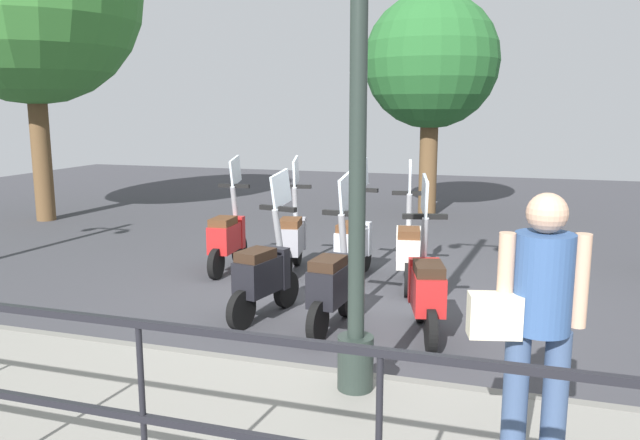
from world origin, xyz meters
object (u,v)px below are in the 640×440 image
(scooter_near_1, at_px, (333,282))
(scooter_near_2, at_px, (264,273))
(tree_distant, at_px, (431,62))
(scooter_far_2, at_px, (292,237))
(scooter_far_0, at_px, (408,249))
(scooter_far_3, at_px, (228,236))
(scooter_far_1, at_px, (354,243))
(scooter_near_0, at_px, (426,288))
(lamp_post_near, at_px, (358,103))
(pedestrian_with_bag, at_px, (537,312))

(scooter_near_1, xyz_separation_m, scooter_near_2, (0.10, 0.78, 0.00))
(tree_distant, bearing_deg, scooter_far_2, 167.96)
(scooter_far_0, relative_size, scooter_far_2, 1.00)
(scooter_near_2, xyz_separation_m, scooter_far_3, (1.61, 1.20, 0.00))
(tree_distant, bearing_deg, scooter_far_0, -174.63)
(scooter_near_2, xyz_separation_m, scooter_far_1, (1.74, -0.52, 0.00))
(tree_distant, xyz_separation_m, scooter_near_2, (-6.90, 0.74, -2.58))
(scooter_near_0, distance_m, scooter_far_2, 2.73)
(lamp_post_near, xyz_separation_m, scooter_near_0, (1.62, -0.29, -1.73))
(scooter_near_0, xyz_separation_m, scooter_near_1, (-0.07, 0.91, 0.00))
(tree_distant, height_order, scooter_far_2, tree_distant)
(tree_distant, relative_size, scooter_far_1, 2.87)
(lamp_post_near, bearing_deg, tree_distant, 4.39)
(scooter_far_0, bearing_deg, lamp_post_near, 173.08)
(pedestrian_with_bag, height_order, scooter_near_1, pedestrian_with_bag)
(scooter_near_1, distance_m, scooter_far_3, 2.62)
(lamp_post_near, distance_m, scooter_far_3, 4.51)
(scooter_near_1, relative_size, scooter_near_2, 1.00)
(pedestrian_with_bag, distance_m, scooter_near_1, 2.94)
(pedestrian_with_bag, distance_m, scooter_near_2, 3.54)
(scooter_far_0, xyz_separation_m, scooter_far_2, (0.20, 1.59, 0.00))
(pedestrian_with_bag, xyz_separation_m, scooter_far_1, (4.07, 2.07, -0.60))
(scooter_near_1, bearing_deg, lamp_post_near, -153.37)
(scooter_near_2, distance_m, scooter_far_3, 2.01)
(pedestrian_with_bag, distance_m, tree_distant, 9.62)
(lamp_post_near, distance_m, scooter_far_1, 3.90)
(lamp_post_near, relative_size, scooter_near_0, 3.01)
(scooter_far_1, xyz_separation_m, scooter_far_2, (0.06, 0.87, 0.00))
(lamp_post_near, relative_size, scooter_far_2, 3.01)
(scooter_far_1, bearing_deg, pedestrian_with_bag, -148.36)
(scooter_near_0, xyz_separation_m, scooter_far_2, (1.82, 2.03, 0.00))
(scooter_far_3, bearing_deg, tree_distant, -23.61)
(pedestrian_with_bag, bearing_deg, scooter_near_0, 8.12)
(scooter_far_0, xyz_separation_m, scooter_far_1, (0.14, 0.72, 0.00))
(scooter_far_0, height_order, scooter_far_3, same)
(pedestrian_with_bag, distance_m, scooter_near_0, 2.55)
(lamp_post_near, height_order, scooter_near_1, lamp_post_near)
(scooter_near_2, bearing_deg, lamp_post_near, -127.41)
(pedestrian_with_bag, bearing_deg, scooter_far_1, 13.61)
(scooter_far_1, bearing_deg, scooter_far_2, 90.69)
(scooter_near_0, xyz_separation_m, scooter_far_3, (1.64, 2.88, 0.00))
(lamp_post_near, xyz_separation_m, scooter_far_1, (3.38, 0.88, -1.73))
(scooter_near_2, height_order, scooter_far_0, same)
(pedestrian_with_bag, height_order, tree_distant, tree_distant)
(pedestrian_with_bag, relative_size, tree_distant, 0.36)
(lamp_post_near, xyz_separation_m, tree_distant, (8.54, 0.66, 0.84))
(scooter_far_0, distance_m, scooter_far_3, 2.44)
(scooter_near_2, distance_m, scooter_far_1, 1.81)
(scooter_near_0, distance_m, scooter_far_3, 3.32)
(scooter_far_0, height_order, scooter_far_1, same)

